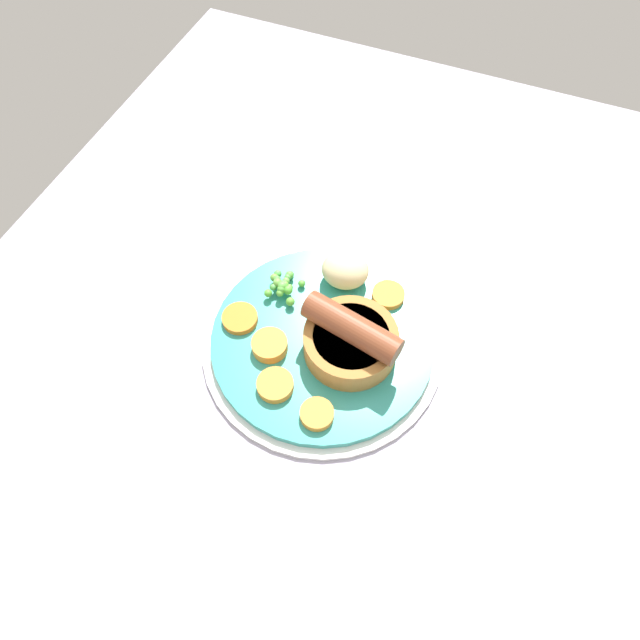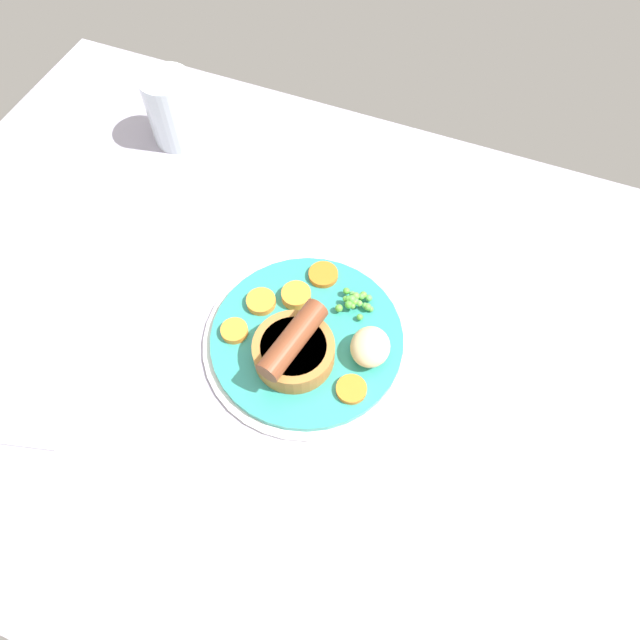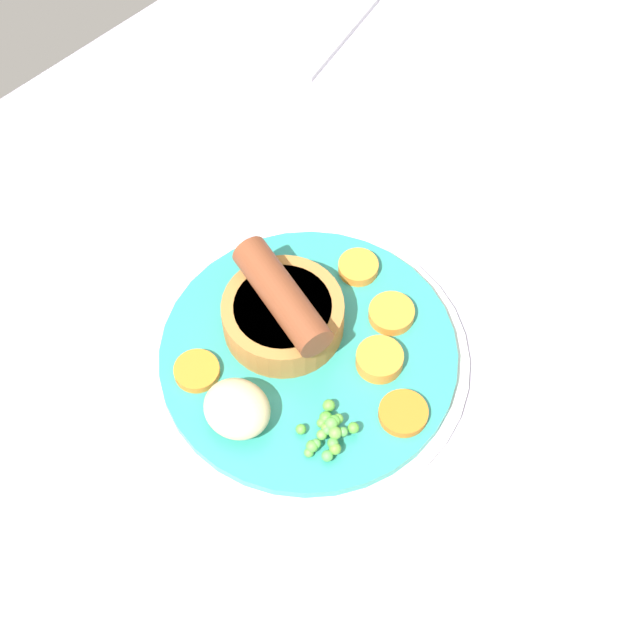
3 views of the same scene
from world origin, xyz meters
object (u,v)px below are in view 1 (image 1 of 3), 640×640
(carrot_slice_6, at_px, (240,318))
(carrot_slice_5, at_px, (275,385))
(carrot_slice_3, at_px, (317,414))
(dinner_plate, at_px, (323,341))
(carrot_slice_1, at_px, (270,345))
(sausage_pudding, at_px, (351,339))
(carrot_slice_2, at_px, (388,295))
(potato_chunk_0, at_px, (341,268))
(pea_pile, at_px, (283,285))

(carrot_slice_6, bearing_deg, carrot_slice_5, -130.09)
(carrot_slice_3, relative_size, carrot_slice_6, 0.87)
(dinner_plate, bearing_deg, carrot_slice_1, 126.08)
(sausage_pudding, xyz_separation_m, carrot_slice_2, (0.08, -0.01, -0.02))
(dinner_plate, xyz_separation_m, potato_chunk_0, (0.08, 0.01, 0.03))
(carrot_slice_3, xyz_separation_m, carrot_slice_5, (0.01, 0.05, 0.00))
(pea_pile, height_order, carrot_slice_3, pea_pile)
(dinner_plate, relative_size, pea_pile, 5.71)
(dinner_plate, distance_m, potato_chunk_0, 0.08)
(carrot_slice_5, distance_m, carrot_slice_6, 0.09)
(sausage_pudding, height_order, carrot_slice_6, sausage_pudding)
(sausage_pudding, xyz_separation_m, carrot_slice_3, (-0.08, 0.00, -0.02))
(dinner_plate, relative_size, carrot_slice_1, 6.91)
(pea_pile, xyz_separation_m, carrot_slice_6, (-0.05, 0.03, -0.01))
(potato_chunk_0, distance_m, carrot_slice_3, 0.16)
(carrot_slice_2, bearing_deg, sausage_pudding, 169.01)
(sausage_pudding, bearing_deg, pea_pile, -12.29)
(carrot_slice_5, bearing_deg, dinner_plate, -17.17)
(dinner_plate, height_order, sausage_pudding, sausage_pudding)
(potato_chunk_0, xyz_separation_m, carrot_slice_6, (-0.09, 0.08, -0.01))
(carrot_slice_1, height_order, carrot_slice_2, carrot_slice_1)
(potato_chunk_0, relative_size, carrot_slice_5, 1.42)
(sausage_pudding, height_order, carrot_slice_5, sausage_pudding)
(sausage_pudding, height_order, potato_chunk_0, sausage_pudding)
(carrot_slice_1, bearing_deg, carrot_slice_2, -40.53)
(carrot_slice_2, bearing_deg, carrot_slice_1, 139.47)
(sausage_pudding, relative_size, carrot_slice_6, 2.79)
(dinner_plate, bearing_deg, sausage_pudding, -95.32)
(carrot_slice_1, bearing_deg, carrot_slice_6, 66.57)
(pea_pile, height_order, carrot_slice_5, pea_pile)
(dinner_plate, bearing_deg, carrot_slice_5, 162.83)
(sausage_pudding, xyz_separation_m, carrot_slice_1, (-0.03, 0.08, -0.02))
(carrot_slice_2, distance_m, carrot_slice_5, 0.16)
(sausage_pudding, relative_size, carrot_slice_2, 2.97)
(pea_pile, xyz_separation_m, carrot_slice_2, (0.03, -0.11, -0.01))
(sausage_pudding, bearing_deg, carrot_slice_2, -89.24)
(sausage_pudding, xyz_separation_m, carrot_slice_5, (-0.07, 0.05, -0.02))
(potato_chunk_0, relative_size, carrot_slice_3, 1.58)
(dinner_plate, bearing_deg, carrot_slice_6, 98.91)
(carrot_slice_6, bearing_deg, carrot_slice_1, -113.43)
(dinner_plate, xyz_separation_m, carrot_slice_1, (-0.03, 0.04, 0.01))
(sausage_pudding, height_order, pea_pile, sausage_pudding)
(dinner_plate, xyz_separation_m, carrot_slice_3, (-0.08, -0.03, 0.01))
(potato_chunk_0, height_order, carrot_slice_1, potato_chunk_0)
(potato_chunk_0, xyz_separation_m, carrot_slice_1, (-0.11, 0.03, -0.01))
(carrot_slice_2, xyz_separation_m, carrot_slice_3, (-0.15, 0.02, 0.00))
(carrot_slice_5, bearing_deg, carrot_slice_3, -104.09)
(sausage_pudding, relative_size, carrot_slice_5, 2.88)
(carrot_slice_5, bearing_deg, carrot_slice_2, -25.25)
(carrot_slice_1, xyz_separation_m, carrot_slice_3, (-0.05, -0.07, -0.00))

